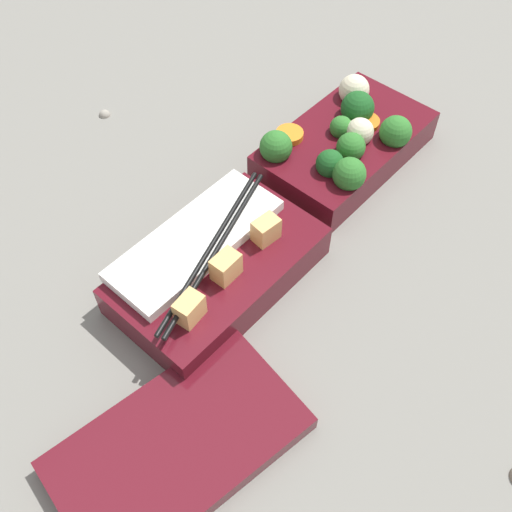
# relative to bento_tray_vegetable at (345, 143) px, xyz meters

# --- Properties ---
(ground_plane) EXTENTS (3.00, 3.00, 0.00)m
(ground_plane) POSITION_rel_bento_tray_vegetable_xyz_m (0.12, 0.01, -0.03)
(ground_plane) COLOR slate
(bento_tray_vegetable) EXTENTS (0.22, 0.13, 0.07)m
(bento_tray_vegetable) POSITION_rel_bento_tray_vegetable_xyz_m (0.00, 0.00, 0.00)
(bento_tray_vegetable) COLOR #510F19
(bento_tray_vegetable) RESTS_ON ground_plane
(bento_tray_rice) EXTENTS (0.22, 0.12, 0.07)m
(bento_tray_rice) POSITION_rel_bento_tray_vegetable_xyz_m (0.23, 0.01, -0.00)
(bento_tray_rice) COLOR #510F19
(bento_tray_rice) RESTS_ON ground_plane
(bento_lid) EXTENTS (0.23, 0.15, 0.02)m
(bento_lid) POSITION_rel_bento_tray_vegetable_xyz_m (0.38, 0.11, -0.02)
(bento_lid) COLOR #510F19
(bento_lid) RESTS_ON ground_plane
(pebble_0) EXTENTS (0.01, 0.01, 0.01)m
(pebble_0) POSITION_rel_bento_tray_vegetable_xyz_m (0.14, -0.29, -0.02)
(pebble_0) COLOR gray
(pebble_0) RESTS_ON ground_plane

